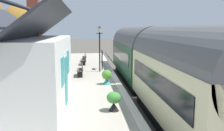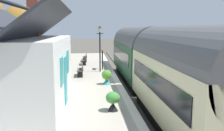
{
  "view_description": "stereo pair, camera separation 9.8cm",
  "coord_description": "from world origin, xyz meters",
  "px_view_note": "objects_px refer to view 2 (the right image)",
  "views": [
    {
      "loc": [
        -16.51,
        3.06,
        4.2
      ],
      "look_at": [
        -1.53,
        1.5,
        1.86
      ],
      "focal_mm": 38.71,
      "sensor_mm": 36.0,
      "label": 1
    },
    {
      "loc": [
        -16.52,
        2.96,
        4.2
      ],
      "look_at": [
        -1.53,
        1.5,
        1.86
      ],
      "focal_mm": 38.71,
      "sensor_mm": 36.0,
      "label": 2
    }
  ],
  "objects_px": {
    "planter_by_door": "(60,65)",
    "tree_distant": "(22,26)",
    "planter_under_sign": "(113,100)",
    "lamp_post_platform": "(100,40)",
    "train": "(152,61)",
    "bench_by_lamp": "(84,60)",
    "planter_bench_left": "(107,77)",
    "bench_mid_platform": "(81,69)",
    "bench_near_building": "(85,57)",
    "station_building": "(25,68)",
    "station_sign_board": "(102,55)"
  },
  "relations": [
    {
      "from": "lamp_post_platform",
      "to": "tree_distant",
      "type": "distance_m",
      "value": 14.98
    },
    {
      "from": "bench_mid_platform",
      "to": "station_sign_board",
      "type": "bearing_deg",
      "value": -31.77
    },
    {
      "from": "bench_near_building",
      "to": "tree_distant",
      "type": "bearing_deg",
      "value": 51.33
    },
    {
      "from": "bench_mid_platform",
      "to": "planter_by_door",
      "type": "distance_m",
      "value": 3.08
    },
    {
      "from": "bench_by_lamp",
      "to": "planter_bench_left",
      "type": "distance_m",
      "value": 8.2
    },
    {
      "from": "station_building",
      "to": "tree_distant",
      "type": "bearing_deg",
      "value": 14.79
    },
    {
      "from": "planter_under_sign",
      "to": "tree_distant",
      "type": "height_order",
      "value": "tree_distant"
    },
    {
      "from": "bench_by_lamp",
      "to": "bench_mid_platform",
      "type": "distance_m",
      "value": 5.37
    },
    {
      "from": "train",
      "to": "bench_near_building",
      "type": "distance_m",
      "value": 10.81
    },
    {
      "from": "bench_near_building",
      "to": "station_sign_board",
      "type": "distance_m",
      "value": 5.11
    },
    {
      "from": "bench_by_lamp",
      "to": "tree_distant",
      "type": "xyz_separation_m",
      "value": [
        8.28,
        7.59,
        3.15
      ]
    },
    {
      "from": "planter_bench_left",
      "to": "planter_under_sign",
      "type": "distance_m",
      "value": 4.73
    },
    {
      "from": "planter_by_door",
      "to": "tree_distant",
      "type": "height_order",
      "value": "tree_distant"
    },
    {
      "from": "train",
      "to": "planter_under_sign",
      "type": "height_order",
      "value": "train"
    },
    {
      "from": "bench_mid_platform",
      "to": "bench_by_lamp",
      "type": "bearing_deg",
      "value": -1.58
    },
    {
      "from": "station_building",
      "to": "train",
      "type": "bearing_deg",
      "value": -62.67
    },
    {
      "from": "bench_by_lamp",
      "to": "tree_distant",
      "type": "height_order",
      "value": "tree_distant"
    },
    {
      "from": "planter_by_door",
      "to": "lamp_post_platform",
      "type": "relative_size",
      "value": 0.23
    },
    {
      "from": "planter_by_door",
      "to": "tree_distant",
      "type": "xyz_separation_m",
      "value": [
        11.13,
        5.68,
        3.21
      ]
    },
    {
      "from": "planter_under_sign",
      "to": "tree_distant",
      "type": "bearing_deg",
      "value": 22.99
    },
    {
      "from": "planter_bench_left",
      "to": "planter_under_sign",
      "type": "xyz_separation_m",
      "value": [
        -4.73,
        0.11,
        -0.01
      ]
    },
    {
      "from": "train",
      "to": "lamp_post_platform",
      "type": "height_order",
      "value": "lamp_post_platform"
    },
    {
      "from": "station_building",
      "to": "planter_by_door",
      "type": "distance_m",
      "value": 8.48
    },
    {
      "from": "bench_near_building",
      "to": "station_sign_board",
      "type": "relative_size",
      "value": 0.9
    },
    {
      "from": "station_building",
      "to": "bench_by_lamp",
      "type": "height_order",
      "value": "station_building"
    },
    {
      "from": "bench_mid_platform",
      "to": "lamp_post_platform",
      "type": "bearing_deg",
      "value": -40.97
    },
    {
      "from": "bench_mid_platform",
      "to": "planter_bench_left",
      "type": "bearing_deg",
      "value": -149.14
    },
    {
      "from": "bench_by_lamp",
      "to": "station_sign_board",
      "type": "distance_m",
      "value": 3.16
    },
    {
      "from": "planter_bench_left",
      "to": "planter_under_sign",
      "type": "bearing_deg",
      "value": 178.71
    },
    {
      "from": "bench_near_building",
      "to": "bench_mid_platform",
      "type": "xyz_separation_m",
      "value": [
        -7.53,
        0.21,
        0.0
      ]
    },
    {
      "from": "bench_near_building",
      "to": "planter_under_sign",
      "type": "height_order",
      "value": "bench_near_building"
    },
    {
      "from": "bench_by_lamp",
      "to": "station_sign_board",
      "type": "bearing_deg",
      "value": -150.49
    },
    {
      "from": "station_building",
      "to": "planter_by_door",
      "type": "xyz_separation_m",
      "value": [
        8.38,
        -0.53,
        -1.17
      ]
    },
    {
      "from": "planter_by_door",
      "to": "station_sign_board",
      "type": "distance_m",
      "value": 3.52
    },
    {
      "from": "bench_by_lamp",
      "to": "planter_bench_left",
      "type": "bearing_deg",
      "value": -169.73
    },
    {
      "from": "bench_near_building",
      "to": "lamp_post_platform",
      "type": "relative_size",
      "value": 0.4
    },
    {
      "from": "lamp_post_platform",
      "to": "station_sign_board",
      "type": "bearing_deg",
      "value": -13.09
    },
    {
      "from": "bench_near_building",
      "to": "planter_under_sign",
      "type": "xyz_separation_m",
      "value": [
        -14.96,
        -1.29,
        -0.04
      ]
    },
    {
      "from": "planter_bench_left",
      "to": "bench_near_building",
      "type": "bearing_deg",
      "value": 7.8
    },
    {
      "from": "bench_by_lamp",
      "to": "planter_bench_left",
      "type": "relative_size",
      "value": 1.61
    },
    {
      "from": "station_building",
      "to": "planter_by_door",
      "type": "bearing_deg",
      "value": -3.62
    },
    {
      "from": "planter_under_sign",
      "to": "bench_mid_platform",
      "type": "bearing_deg",
      "value": 11.45
    },
    {
      "from": "station_building",
      "to": "lamp_post_platform",
      "type": "relative_size",
      "value": 2.19
    },
    {
      "from": "planter_by_door",
      "to": "tree_distant",
      "type": "bearing_deg",
      "value": 27.03
    },
    {
      "from": "planter_bench_left",
      "to": "bench_by_lamp",
      "type": "bearing_deg",
      "value": 10.27
    },
    {
      "from": "bench_mid_platform",
      "to": "planter_bench_left",
      "type": "xyz_separation_m",
      "value": [
        -2.69,
        -1.61,
        -0.03
      ]
    },
    {
      "from": "bench_near_building",
      "to": "planter_by_door",
      "type": "relative_size",
      "value": 1.78
    },
    {
      "from": "bench_by_lamp",
      "to": "planter_under_sign",
      "type": "xyz_separation_m",
      "value": [
        -12.8,
        -1.35,
        -0.04
      ]
    },
    {
      "from": "planter_under_sign",
      "to": "lamp_post_platform",
      "type": "bearing_deg",
      "value": 0.52
    },
    {
      "from": "planter_by_door",
      "to": "tree_distant",
      "type": "distance_m",
      "value": 12.9
    }
  ]
}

